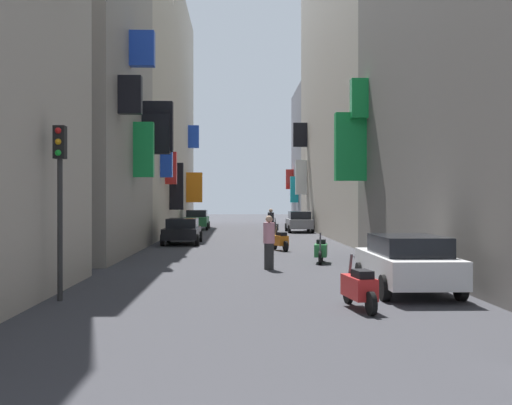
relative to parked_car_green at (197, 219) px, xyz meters
name	(u,v)px	position (x,y,z in m)	size (l,w,h in m)	color
ground_plane	(248,244)	(3.76, -16.23, -0.80)	(140.00, 140.00, 0.00)	#38383D
building_left_mid_b	(64,85)	(-4.22, -22.13, 6.41)	(7.39, 11.31, 14.44)	gray
building_left_mid_c	(116,108)	(-4.23, -10.99, 7.12)	(6.89, 10.99, 15.87)	#BCB29E
building_left_far	(151,114)	(-4.24, 4.14, 8.96)	(7.40, 19.27, 19.53)	#BCB29E
building_right_mid_a	(366,79)	(11.76, -8.04, 9.62)	(7.10, 24.82, 20.85)	#B2A899
building_right_mid_b	(327,157)	(11.75, 9.07, 5.57)	(6.75, 9.41, 12.77)	gray
parked_car_green	(197,219)	(0.00, 0.00, 0.00)	(1.93, 4.27, 1.54)	#236638
parked_car_white	(407,262)	(7.38, -33.37, -0.05)	(1.93, 4.18, 1.42)	white
parked_car_black	(182,230)	(0.28, -16.11, -0.09)	(1.93, 4.21, 1.34)	black
parked_car_grey	(299,221)	(7.68, -4.45, -0.02)	(1.83, 3.93, 1.50)	slate
scooter_black	(273,228)	(5.63, -7.28, -0.34)	(0.76, 1.80, 1.13)	black
scooter_orange	(280,240)	(5.13, -20.67, -0.34)	(0.75, 1.73, 1.13)	orange
scooter_red	(359,287)	(5.71, -35.73, -0.34)	(0.59, 1.94, 1.13)	red
scooter_green	(321,250)	(6.23, -26.18, -0.34)	(0.62, 1.75, 1.13)	#287F3D
pedestrian_crossing	(269,242)	(4.22, -28.25, 0.09)	(0.52, 0.52, 1.79)	#2B2B2B
pedestrian_near_left	(271,223)	(5.24, -11.18, 0.10)	(0.42, 0.42, 1.79)	#292929
traffic_light_near_corner	(60,181)	(-0.88, -34.43, 1.93)	(0.26, 0.34, 3.99)	#2D2D2D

